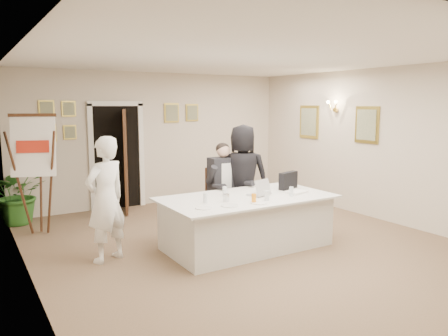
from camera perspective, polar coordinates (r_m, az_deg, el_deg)
name	(u,v)px	position (r m, az deg, el deg)	size (l,w,h in m)	color
floor	(248,246)	(6.75, 3.15, -10.14)	(7.00, 7.00, 0.00)	brown
ceiling	(250,57)	(6.43, 3.36, 14.24)	(6.00, 7.00, 0.02)	white
wall_back	(157,139)	(9.52, -8.78, 3.80)	(6.00, 0.10, 2.80)	beige
wall_left	(28,171)	(5.36, -24.23, -0.31)	(0.10, 7.00, 2.80)	beige
wall_right	(384,145)	(8.50, 20.19, 2.85)	(0.10, 7.00, 2.80)	beige
doorway	(120,159)	(9.09, -13.45, 1.20)	(1.14, 0.86, 2.20)	black
pictures_back_wall	(120,118)	(9.19, -13.41, 6.33)	(3.40, 0.06, 0.80)	gold
pictures_right_wall	(335,123)	(9.25, 14.35, 5.69)	(0.06, 2.20, 0.80)	gold
wall_sconce	(334,106)	(9.19, 14.13, 7.86)	(0.20, 0.30, 0.24)	gold
conference_table	(247,221)	(6.60, 2.98, -6.99)	(2.56, 1.37, 0.78)	silver
seated_man	(224,186)	(7.44, 0.03, -2.36)	(0.65, 0.69, 1.51)	black
flip_chart	(37,181)	(7.72, -23.23, -1.57)	(0.70, 0.54, 1.95)	#331910
standing_man	(106,199)	(6.13, -15.18, -3.98)	(0.63, 0.41, 1.72)	white
standing_woman	(243,177)	(7.53, 2.48, -1.13)	(0.88, 0.57, 1.80)	black
potted_palm	(19,193)	(8.66, -25.26, -2.99)	(1.00, 0.87, 1.11)	#286120
laptop	(258,186)	(6.61, 4.52, -2.36)	(0.32, 0.35, 0.28)	#B7BABC
laptop_bag	(288,180)	(7.15, 8.38, -1.62)	(0.39, 0.11, 0.28)	black
paper_stack	(296,192)	(6.85, 9.45, -3.11)	(0.31, 0.22, 0.03)	white
plate_left	(203,208)	(5.78, -2.72, -5.24)	(0.22, 0.22, 0.01)	white
plate_mid	(229,206)	(5.90, 0.72, -4.93)	(0.24, 0.24, 0.01)	white
plate_near	(259,203)	(6.09, 4.53, -4.55)	(0.23, 0.23, 0.01)	white
glass_a	(205,198)	(6.09, -2.45, -3.93)	(0.06, 0.06, 0.14)	silver
glass_b	(267,196)	(6.26, 5.61, -3.61)	(0.07, 0.07, 0.14)	silver
glass_c	(291,191)	(6.61, 8.79, -3.04)	(0.06, 0.06, 0.14)	silver
glass_d	(225,191)	(6.53, 0.11, -3.07)	(0.07, 0.07, 0.14)	silver
oj_glass	(254,198)	(6.09, 3.92, -3.99)	(0.07, 0.07, 0.13)	orange
steel_jug	(226,198)	(6.16, 0.28, -3.92)	(0.09, 0.09, 0.11)	silver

